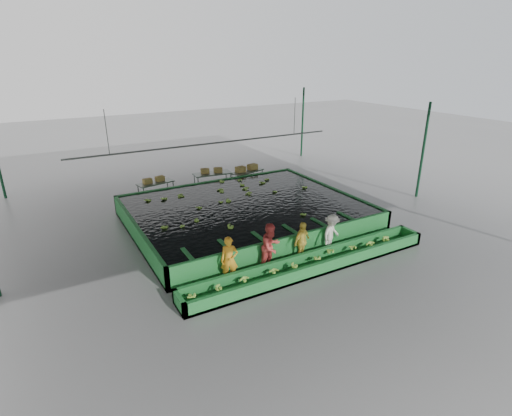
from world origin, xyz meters
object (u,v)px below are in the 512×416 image
worker_b (271,247)px  packing_table_left (156,190)px  packing_table_right (247,178)px  box_stack_right (247,171)px  box_stack_mid (212,173)px  worker_a (229,260)px  flotation_tank (245,212)px  worker_c (302,242)px  box_stack_left (154,182)px  sorting_trough (313,264)px  worker_d (331,234)px  packing_table_mid (213,181)px

worker_b → packing_table_left: size_ratio=0.92×
packing_table_right → box_stack_right: box_stack_right is taller
box_stack_mid → worker_a: bearing=-110.2°
flotation_tank → box_stack_mid: 5.22m
worker_c → box_stack_left: size_ratio=1.32×
sorting_trough → worker_d: 1.75m
sorting_trough → packing_table_left: 10.66m
flotation_tank → worker_d: size_ratio=6.43×
flotation_tank → worker_c: 4.31m
packing_table_mid → flotation_tank: bearing=-96.8°
worker_b → packing_table_left: 9.64m
worker_d → packing_table_mid: size_ratio=0.74×
box_stack_left → box_stack_right: size_ratio=0.82×
worker_c → box_stack_right: bearing=53.8°
sorting_trough → worker_d: worker_d is taller
box_stack_right → packing_table_right: bearing=-76.1°
worker_c → box_stack_mid: 9.48m
packing_table_mid → box_stack_left: 3.31m
worker_a → worker_d: size_ratio=1.04×
worker_a → worker_c: (2.96, 0.00, -0.04)m
flotation_tank → worker_b: 4.50m
worker_d → packing_table_mid: (-0.86, 9.39, -0.30)m
sorting_trough → packing_table_left: bearing=104.2°
packing_table_left → packing_table_mid: 3.22m
packing_table_left → worker_c: bearing=-74.3°
flotation_tank → box_stack_left: bearing=116.7°
packing_table_left → worker_d: bearing=-66.9°
worker_d → worker_a: bearing=156.3°
worker_d → box_stack_right: worker_d is taller
flotation_tank → worker_d: (1.47, -4.30, 0.33)m
worker_c → worker_d: (1.39, 0.00, 0.01)m
worker_d → box_stack_mid: 9.50m
worker_c → packing_table_left: (-2.69, 9.54, -0.33)m
box_stack_left → worker_d: bearing=-66.7°
worker_c → packing_table_left: bearing=85.2°
box_stack_right → packing_table_mid: bearing=169.8°
worker_b → worker_d: (2.73, 0.00, -0.10)m
flotation_tank → packing_table_mid: (0.61, 5.09, 0.03)m
packing_table_mid → packing_table_right: bearing=-11.8°
flotation_tank → packing_table_mid: packing_table_mid is taller
sorting_trough → packing_table_right: size_ratio=5.01×
worker_b → box_stack_right: size_ratio=1.25×
worker_c → packing_table_right: (2.54, 8.97, -0.31)m
sorting_trough → worker_b: worker_b is taller
packing_table_mid → packing_table_left: bearing=177.4°
worker_a → worker_d: (4.35, 0.00, -0.03)m
worker_a → packing_table_left: size_ratio=0.85×
packing_table_mid → box_stack_mid: box_stack_mid is taller
packing_table_mid → box_stack_mid: bearing=103.1°
box_stack_mid → packing_table_right: bearing=-13.5°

